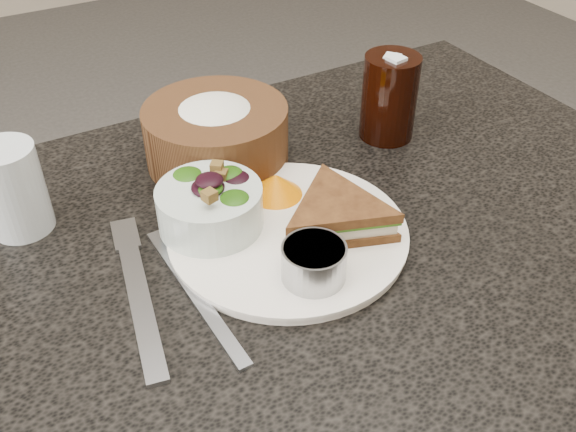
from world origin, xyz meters
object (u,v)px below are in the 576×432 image
(dinner_plate, at_px, (288,234))
(bread_basket, at_px, (216,125))
(salad_bowl, at_px, (209,201))
(dressing_ramekin, at_px, (314,263))
(cola_glass, at_px, (390,93))
(sandwich, at_px, (337,215))
(water_glass, at_px, (13,189))

(dinner_plate, height_order, bread_basket, bread_basket)
(salad_bowl, distance_m, bread_basket, 0.15)
(salad_bowl, height_order, bread_basket, bread_basket)
(dressing_ramekin, distance_m, cola_glass, 0.31)
(sandwich, height_order, cola_glass, cola_glass)
(sandwich, height_order, salad_bowl, salad_bowl)
(dinner_plate, height_order, water_glass, water_glass)
(sandwich, distance_m, water_glass, 0.34)
(cola_glass, relative_size, water_glass, 1.23)
(sandwich, bearing_deg, dinner_plate, 171.88)
(salad_bowl, xyz_separation_m, cola_glass, (0.29, 0.08, 0.02))
(dinner_plate, height_order, cola_glass, cola_glass)
(dressing_ramekin, bearing_deg, sandwich, 41.08)
(dressing_ramekin, xyz_separation_m, bread_basket, (0.01, 0.25, 0.02))
(sandwich, xyz_separation_m, bread_basket, (-0.05, 0.20, 0.02))
(sandwich, bearing_deg, bread_basket, 122.24)
(dinner_plate, relative_size, cola_glass, 2.05)
(dinner_plate, height_order, dressing_ramekin, dressing_ramekin)
(dinner_plate, distance_m, dressing_ramekin, 0.08)
(dressing_ramekin, relative_size, water_glass, 0.63)
(sandwich, bearing_deg, cola_glass, 59.16)
(cola_glass, bearing_deg, bread_basket, 166.27)
(dinner_plate, distance_m, salad_bowl, 0.09)
(sandwich, distance_m, cola_glass, 0.23)
(cola_glass, bearing_deg, dressing_ramekin, -139.67)
(cola_glass, xyz_separation_m, water_glass, (-0.46, 0.04, -0.01))
(sandwich, relative_size, bread_basket, 0.80)
(dinner_plate, height_order, salad_bowl, salad_bowl)
(dinner_plate, xyz_separation_m, sandwich, (0.05, -0.02, 0.02))
(salad_bowl, relative_size, dressing_ramekin, 1.77)
(salad_bowl, bearing_deg, dinner_plate, -35.52)
(bread_basket, relative_size, water_glass, 1.76)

